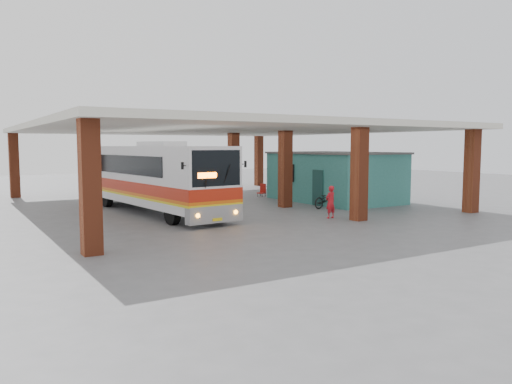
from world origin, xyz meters
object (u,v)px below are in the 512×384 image
object	(u,v)px
coach_bus	(153,177)
motorcycle	(326,199)
red_chair	(262,191)
pedestrian	(330,202)

from	to	relation	value
coach_bus	motorcycle	distance (m)	9.63
motorcycle	red_chair	size ratio (longest dim) A/B	2.18
pedestrian	coach_bus	bearing A→B (deg)	-52.67
red_chair	pedestrian	bearing A→B (deg)	-128.91
coach_bus	pedestrian	world-z (taller)	coach_bus
pedestrian	red_chair	xyz separation A→B (m)	(2.77, 10.49, -0.38)
coach_bus	red_chair	world-z (taller)	coach_bus
coach_bus	red_chair	bearing A→B (deg)	17.91
pedestrian	motorcycle	bearing A→B (deg)	-134.35
motorcycle	red_chair	world-z (taller)	motorcycle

